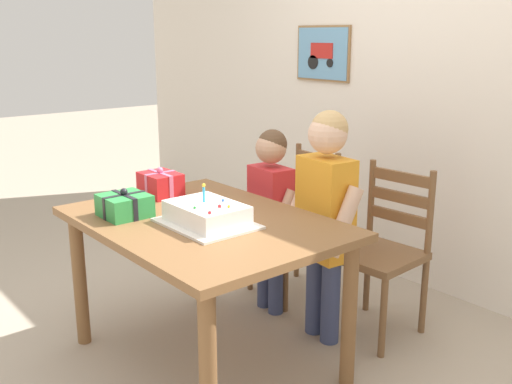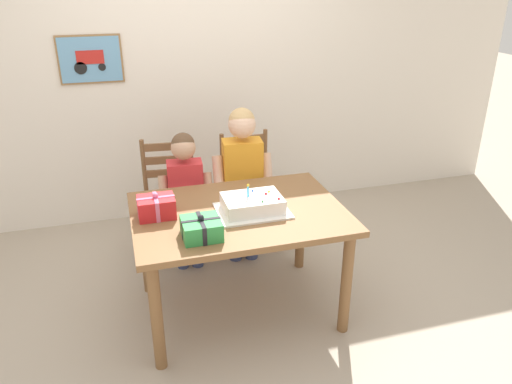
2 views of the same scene
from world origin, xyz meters
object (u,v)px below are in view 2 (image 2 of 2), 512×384
object	(u,v)px
gift_box_beside_cake	(156,207)
child_younger	(186,189)
birthday_cake	(252,205)
chair_left	(170,198)
child_older	(243,172)
dining_table	(239,225)
gift_box_red_large	(201,228)
chair_right	(250,189)

from	to	relation	value
gift_box_beside_cake	child_younger	size ratio (longest dim) A/B	0.21
birthday_cake	chair_left	bearing A→B (deg)	112.85
chair_left	child_older	distance (m)	0.67
dining_table	gift_box_red_large	bearing A→B (deg)	-137.05
chair_left	gift_box_red_large	bearing A→B (deg)	-87.78
child_older	child_younger	bearing A→B (deg)	179.96
gift_box_beside_cake	chair_right	xyz separation A→B (m)	(0.83, 0.87, -0.35)
child_older	chair_right	bearing A→B (deg)	65.40
chair_left	birthday_cake	bearing A→B (deg)	-67.15
gift_box_red_large	gift_box_beside_cake	world-z (taller)	gift_box_beside_cake
birthday_cake	chair_right	distance (m)	1.06
dining_table	gift_box_red_large	size ratio (longest dim) A/B	5.98
gift_box_beside_cake	chair_left	xyz separation A→B (m)	(0.17, 0.87, -0.35)
chair_right	chair_left	bearing A→B (deg)	-179.99
birthday_cake	chair_left	xyz separation A→B (m)	(-0.41, 0.97, -0.34)
gift_box_red_large	chair_right	world-z (taller)	chair_right
child_older	chair_left	bearing A→B (deg)	149.61
chair_left	child_younger	world-z (taller)	child_younger
gift_box_beside_cake	chair_left	bearing A→B (deg)	78.95
chair_left	chair_right	world-z (taller)	same
dining_table	gift_box_beside_cake	bearing A→B (deg)	172.73
child_older	child_younger	world-z (taller)	child_older
gift_box_red_large	child_younger	bearing A→B (deg)	87.28
birthday_cake	child_younger	distance (m)	0.75
dining_table	chair_left	distance (m)	1.01
birthday_cake	gift_box_beside_cake	xyz separation A→B (m)	(-0.58, 0.10, 0.01)
birthday_cake	child_younger	world-z (taller)	child_younger
birthday_cake	child_older	world-z (taller)	child_older
gift_box_beside_cake	chair_right	world-z (taller)	chair_right
chair_left	child_younger	xyz separation A→B (m)	(0.09, -0.31, 0.20)
dining_table	gift_box_red_large	world-z (taller)	gift_box_red_large
dining_table	birthday_cake	distance (m)	0.17
chair_left	chair_right	distance (m)	0.66
gift_box_red_large	child_younger	xyz separation A→B (m)	(0.04, 0.89, -0.15)
gift_box_beside_cake	child_younger	bearing A→B (deg)	65.40
gift_box_beside_cake	dining_table	bearing A→B (deg)	-7.27
dining_table	chair_right	world-z (taller)	chair_right
birthday_cake	child_younger	bearing A→B (deg)	115.69
chair_left	chair_right	size ratio (longest dim) A/B	1.00
child_younger	gift_box_beside_cake	bearing A→B (deg)	-114.60
birthday_cake	gift_box_beside_cake	bearing A→B (deg)	170.04
chair_left	dining_table	bearing A→B (deg)	-70.56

